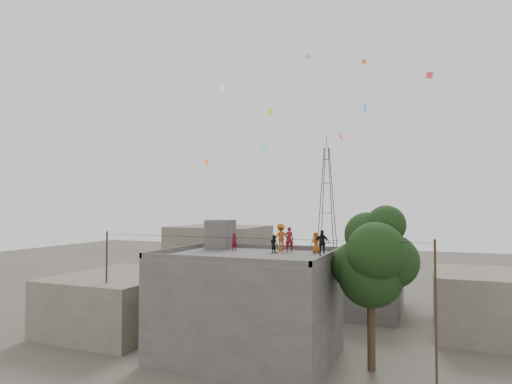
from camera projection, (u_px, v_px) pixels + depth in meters
ground at (248, 356)px, 25.80m from camera, size 140.00×140.00×0.00m
main_building at (248, 305)px, 25.91m from camera, size 10.00×8.00×6.10m
parapet at (248, 252)px, 26.02m from camera, size 10.00×8.00×0.30m
stair_head_box at (220, 234)px, 29.65m from camera, size 1.60×1.80×2.00m
neighbor_west at (123, 301)px, 31.83m from camera, size 8.00×10.00×4.00m
neighbor_north at (330, 280)px, 38.12m from camera, size 12.00×9.00×5.00m
neighbor_northwest at (220, 260)px, 44.49m from camera, size 9.00×8.00×7.00m
neighbor_east at (488, 304)px, 29.92m from camera, size 7.00×8.00×4.40m
tree at (374, 259)px, 23.81m from camera, size 4.90×4.60×9.10m
utility_line at (248, 297)px, 24.59m from camera, size 20.12×0.62×7.40m
transmission_tower at (327, 206)px, 64.69m from camera, size 2.97×2.97×20.01m
person_red_adult at (289, 239)px, 27.77m from camera, size 0.64×0.48×1.60m
person_orange_child at (316, 243)px, 26.90m from camera, size 0.72×0.55×1.32m
person_dark_child at (274, 244)px, 27.00m from camera, size 0.69×0.63×1.14m
person_dark_adult at (322, 243)px, 25.05m from camera, size 0.99×0.71×1.56m
person_orange_adult at (281, 237)px, 28.23m from camera, size 1.30×1.29×1.80m
person_red_child at (235, 242)px, 28.32m from camera, size 0.49×0.50×1.16m
kites at (298, 106)px, 32.48m from camera, size 17.88×14.47×10.63m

